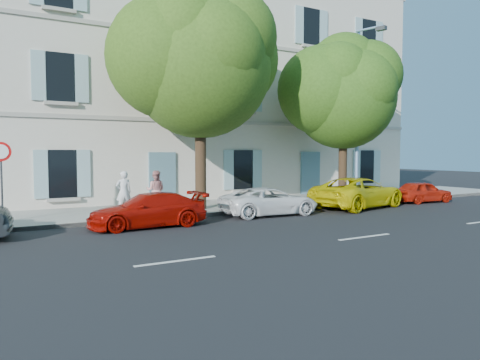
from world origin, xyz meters
TOP-DOWN VIEW (x-y plane):
  - ground at (0.00, 0.00)m, footprint 90.00×90.00m
  - sidewalk at (0.00, 4.45)m, footprint 36.00×4.50m
  - kerb at (0.00, 2.28)m, footprint 36.00×0.16m
  - building at (0.00, 10.20)m, footprint 28.00×7.00m
  - car_red_coupe at (-4.91, 1.01)m, footprint 3.98×1.65m
  - car_white_coupe at (0.25, 1.37)m, footprint 4.11×2.09m
  - car_yellow_supercar at (5.02, 1.34)m, footprint 5.32×3.30m
  - car_red_hatchback at (9.37, 1.34)m, footprint 3.25×1.54m
  - tree_left at (-1.71, 3.56)m, footprint 5.84×5.84m
  - tree_right at (6.04, 3.44)m, footprint 5.10×5.10m
  - road_sign at (-9.13, 2.64)m, footprint 0.62×0.12m
  - street_lamp at (6.55, 2.84)m, footprint 0.47×1.77m
  - pedestrian_a at (-4.88, 3.81)m, footprint 0.62×0.43m
  - pedestrian_b at (-3.47, 4.11)m, footprint 0.98×0.93m

SIDE VIEW (x-z plane):
  - ground at x=0.00m, z-range 0.00..0.00m
  - sidewalk at x=0.00m, z-range 0.00..0.15m
  - kerb at x=0.00m, z-range 0.00..0.16m
  - car_red_hatchback at x=9.37m, z-range 0.00..1.07m
  - car_white_coupe at x=0.25m, z-range 0.00..1.11m
  - car_red_coupe at x=-4.91m, z-range 0.00..1.15m
  - car_yellow_supercar at x=5.02m, z-range 0.00..1.37m
  - pedestrian_b at x=-3.47m, z-range 0.15..1.76m
  - pedestrian_a at x=-4.88m, z-range 0.15..1.78m
  - road_sign at x=-9.13m, z-range 0.74..3.43m
  - street_lamp at x=6.55m, z-range 0.70..8.92m
  - tree_right at x=6.04m, z-range 1.26..9.12m
  - tree_left at x=-1.71m, z-range 1.45..10.50m
  - building at x=0.00m, z-range 0.00..12.00m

